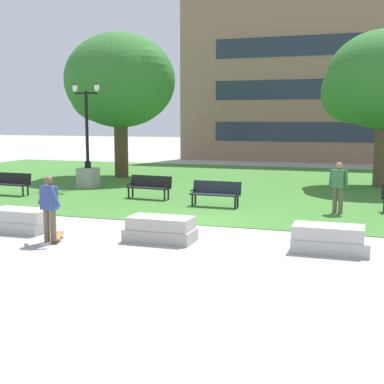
{
  "coord_description": "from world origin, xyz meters",
  "views": [
    {
      "loc": [
        5.31,
        -14.86,
        3.17
      ],
      "look_at": [
        0.76,
        -1.4,
        1.2
      ],
      "focal_mm": 50.0,
      "sensor_mm": 36.0,
      "label": 1
    }
  ],
  "objects_px": {
    "person_skateboarder": "(49,205)",
    "park_bench_far_right": "(216,192)",
    "skateboard": "(57,237)",
    "concrete_block_center": "(19,221)",
    "park_bench_far_left": "(11,182)",
    "lamp_post_center": "(88,166)",
    "concrete_block_left": "(160,229)",
    "park_bench_near_left": "(149,186)",
    "person_bystander_near_lawn": "(338,185)",
    "concrete_block_right": "(330,239)"
  },
  "relations": [
    {
      "from": "concrete_block_right",
      "to": "lamp_post_center",
      "type": "relative_size",
      "value": 0.38
    },
    {
      "from": "concrete_block_right",
      "to": "lamp_post_center",
      "type": "xyz_separation_m",
      "value": [
        -11.38,
        8.59,
        0.69
      ]
    },
    {
      "from": "person_bystander_near_lawn",
      "to": "concrete_block_center",
      "type": "bearing_deg",
      "value": -145.43
    },
    {
      "from": "person_skateboarder",
      "to": "park_bench_near_left",
      "type": "relative_size",
      "value": 0.93
    },
    {
      "from": "skateboard",
      "to": "park_bench_far_left",
      "type": "distance_m",
      "value": 9.16
    },
    {
      "from": "concrete_block_center",
      "to": "person_bystander_near_lawn",
      "type": "height_order",
      "value": "person_bystander_near_lawn"
    },
    {
      "from": "concrete_block_center",
      "to": "park_bench_far_left",
      "type": "distance_m",
      "value": 7.6
    },
    {
      "from": "skateboard",
      "to": "lamp_post_center",
      "type": "distance_m",
      "value": 10.66
    },
    {
      "from": "lamp_post_center",
      "to": "person_bystander_near_lawn",
      "type": "height_order",
      "value": "lamp_post_center"
    },
    {
      "from": "park_bench_far_right",
      "to": "park_bench_near_left",
      "type": "bearing_deg",
      "value": 162.11
    },
    {
      "from": "person_skateboarder",
      "to": "concrete_block_center",
      "type": "bearing_deg",
      "value": 151.04
    },
    {
      "from": "park_bench_far_left",
      "to": "person_bystander_near_lawn",
      "type": "distance_m",
      "value": 13.11
    },
    {
      "from": "person_skateboarder",
      "to": "park_bench_far_right",
      "type": "distance_m",
      "value": 7.16
    },
    {
      "from": "park_bench_near_left",
      "to": "lamp_post_center",
      "type": "relative_size",
      "value": 0.39
    },
    {
      "from": "skateboard",
      "to": "concrete_block_right",
      "type": "bearing_deg",
      "value": 8.51
    },
    {
      "from": "person_skateboarder",
      "to": "park_bench_far_left",
      "type": "bearing_deg",
      "value": 133.16
    },
    {
      "from": "lamp_post_center",
      "to": "person_bystander_near_lawn",
      "type": "xyz_separation_m",
      "value": [
        11.23,
        -3.25,
        -0.01
      ]
    },
    {
      "from": "skateboard",
      "to": "concrete_block_left",
      "type": "bearing_deg",
      "value": 16.55
    },
    {
      "from": "person_skateboarder",
      "to": "park_bench_far_left",
      "type": "xyz_separation_m",
      "value": [
        -6.39,
        6.81,
        -0.43
      ]
    },
    {
      "from": "park_bench_far_right",
      "to": "lamp_post_center",
      "type": "bearing_deg",
      "value": 155.44
    },
    {
      "from": "concrete_block_left",
      "to": "person_bystander_near_lawn",
      "type": "relative_size",
      "value": 1.05
    },
    {
      "from": "concrete_block_right",
      "to": "park_bench_far_left",
      "type": "relative_size",
      "value": 0.99
    },
    {
      "from": "concrete_block_center",
      "to": "concrete_block_right",
      "type": "xyz_separation_m",
      "value": [
        8.48,
        0.41,
        0.0
      ]
    },
    {
      "from": "concrete_block_left",
      "to": "park_bench_far_right",
      "type": "xyz_separation_m",
      "value": [
        -0.14,
        5.65,
        0.23
      ]
    },
    {
      "from": "park_bench_near_left",
      "to": "park_bench_far_left",
      "type": "height_order",
      "value": "same"
    },
    {
      "from": "park_bench_far_right",
      "to": "skateboard",
      "type": "bearing_deg",
      "value": -110.92
    },
    {
      "from": "person_bystander_near_lawn",
      "to": "park_bench_near_left",
      "type": "bearing_deg",
      "value": 171.93
    },
    {
      "from": "skateboard",
      "to": "park_bench_far_right",
      "type": "distance_m",
      "value": 6.88
    },
    {
      "from": "concrete_block_right",
      "to": "person_skateboarder",
      "type": "relative_size",
      "value": 1.05
    },
    {
      "from": "park_bench_near_left",
      "to": "person_bystander_near_lawn",
      "type": "relative_size",
      "value": 1.08
    },
    {
      "from": "park_bench_far_left",
      "to": "lamp_post_center",
      "type": "bearing_deg",
      "value": 58.67
    },
    {
      "from": "concrete_block_left",
      "to": "lamp_post_center",
      "type": "height_order",
      "value": "lamp_post_center"
    },
    {
      "from": "person_skateboarder",
      "to": "park_bench_far_left",
      "type": "height_order",
      "value": "person_skateboarder"
    },
    {
      "from": "concrete_block_left",
      "to": "park_bench_far_right",
      "type": "bearing_deg",
      "value": 91.46
    },
    {
      "from": "concrete_block_center",
      "to": "park_bench_far_right",
      "type": "relative_size",
      "value": 1.02
    },
    {
      "from": "skateboard",
      "to": "park_bench_far_right",
      "type": "xyz_separation_m",
      "value": [
        2.45,
        6.42,
        0.45
      ]
    },
    {
      "from": "park_bench_far_left",
      "to": "skateboard",
      "type": "bearing_deg",
      "value": -45.52
    },
    {
      "from": "park_bench_near_left",
      "to": "park_bench_far_right",
      "type": "xyz_separation_m",
      "value": [
        3.0,
        -0.97,
        0.0
      ]
    },
    {
      "from": "skateboard",
      "to": "park_bench_near_left",
      "type": "relative_size",
      "value": 0.55
    },
    {
      "from": "skateboard",
      "to": "person_bystander_near_lawn",
      "type": "xyz_separation_m",
      "value": [
        6.69,
        6.36,
        0.9
      ]
    },
    {
      "from": "skateboard",
      "to": "person_skateboarder",
      "type": "bearing_deg",
      "value": -94.97
    },
    {
      "from": "person_skateboarder",
      "to": "park_bench_far_left",
      "type": "relative_size",
      "value": 0.94
    },
    {
      "from": "lamp_post_center",
      "to": "concrete_block_center",
      "type": "bearing_deg",
      "value": -72.18
    },
    {
      "from": "person_bystander_near_lawn",
      "to": "concrete_block_left",
      "type": "bearing_deg",
      "value": -126.27
    },
    {
      "from": "park_bench_near_left",
      "to": "concrete_block_center",
      "type": "bearing_deg",
      "value": -99.21
    },
    {
      "from": "park_bench_far_left",
      "to": "lamp_post_center",
      "type": "height_order",
      "value": "lamp_post_center"
    },
    {
      "from": "skateboard",
      "to": "park_bench_far_right",
      "type": "relative_size",
      "value": 0.56
    },
    {
      "from": "concrete_block_center",
      "to": "skateboard",
      "type": "distance_m",
      "value": 1.77
    },
    {
      "from": "park_bench_near_left",
      "to": "lamp_post_center",
      "type": "height_order",
      "value": "lamp_post_center"
    },
    {
      "from": "park_bench_far_right",
      "to": "lamp_post_center",
      "type": "distance_m",
      "value": 7.7
    }
  ]
}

